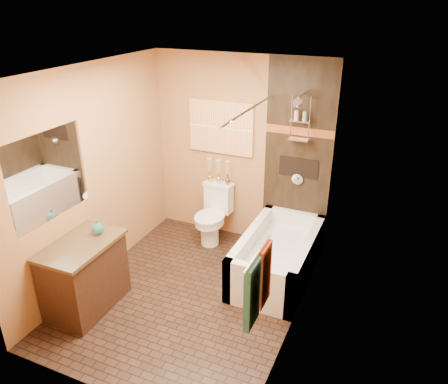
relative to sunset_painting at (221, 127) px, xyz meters
The scene contains 23 objects.
floor 2.16m from the sunset_painting, 79.80° to the right, with size 3.00×3.00×0.00m, color black.
wall_left 1.77m from the sunset_painting, 122.36° to the right, with size 0.02×3.00×2.50m, color #A97241.
wall_right 2.10m from the sunset_painting, 45.19° to the right, with size 0.02×3.00×2.50m, color #A97241.
wall_back 0.40m from the sunset_painting, ahead, with size 2.40×0.02×2.50m, color #A97241.
wall_front 3.00m from the sunset_painting, 84.90° to the right, with size 2.40×0.02×2.50m, color #A97241.
ceiling 1.77m from the sunset_painting, 79.80° to the right, with size 3.00×3.00×0.00m, color silver.
alcove_tile_back 1.08m from the sunset_painting, ahead, with size 0.85×0.01×2.50m, color black.
alcove_tile_right 1.65m from the sunset_painting, 26.51° to the right, with size 0.01×1.50×2.50m, color black.
mosaic_band_back 1.04m from the sunset_painting, ahead, with size 0.85×0.01×0.10m, color maroon.
mosaic_band_right 1.62m from the sunset_painting, 26.67° to the right, with size 0.01×1.50×0.10m, color maroon.
alcove_niche 1.14m from the sunset_painting, ahead, with size 0.50×0.01×0.25m, color black.
shower_fixtures 1.08m from the sunset_painting, ahead, with size 0.24×0.33×1.16m.
curtain_rod 1.09m from the sunset_painting, 47.46° to the right, with size 0.03×0.03×1.55m, color silver.
towel_bar 2.90m from the sunset_painting, 60.73° to the right, with size 0.02×0.02×0.55m, color silver.
towel_teal 3.04m from the sunset_painting, 61.77° to the right, with size 0.05×0.22×0.52m, color #1B595B.
towel_rust 2.81m from the sunset_painting, 59.24° to the right, with size 0.05×0.22×0.52m, color maroon.
sunset_painting is the anchor object (origin of this frame).
vanity_mirror 2.30m from the sunset_painting, 113.63° to the right, with size 0.01×1.00×0.90m, color white.
bathtub 1.85m from the sunset_painting, 34.24° to the right, with size 0.80×1.50×0.55m.
toilet 1.18m from the sunset_painting, 90.00° to the right, with size 0.42×0.61×0.79m.
vanity 2.49m from the sunset_painting, 107.36° to the right, with size 0.56×0.91×0.80m.
teal_bottle 2.08m from the sunset_painting, 108.04° to the right, with size 0.13×0.13×0.21m, color #297C73, non-canonical shape.
bud_vases 0.58m from the sunset_painting, 90.00° to the right, with size 0.33×0.07×0.33m.
Camera 1 is at (2.00, -3.58, 3.14)m, focal length 35.00 mm.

